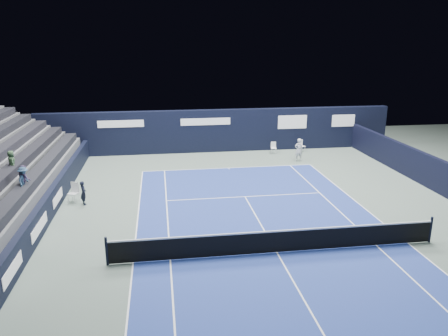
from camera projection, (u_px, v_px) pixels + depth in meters
The scene contains 12 objects.
ground at pixel (265, 231), 18.82m from camera, with size 48.00×48.00×0.00m, color #536358.
court_surface at pixel (277, 253), 16.92m from camera, with size 10.97×23.77×0.01m, color navy.
enclosure_wall_right at pixel (435, 174), 23.86m from camera, with size 0.30×22.00×1.80m, color black.
folding_chair_back_a at pixel (273, 146), 31.82m from camera, with size 0.40×0.42×0.84m.
folding_chair_back_b at pixel (301, 145), 32.38m from camera, with size 0.49×0.49×0.86m.
line_judge_chair at pixel (74, 191), 22.15m from camera, with size 0.59×0.58×1.02m.
line_judge at pixel (83, 193), 21.76m from camera, with size 0.45×0.29×1.23m, color black.
court_markings at pixel (277, 252), 16.92m from camera, with size 11.03×23.83×0.00m.
tennis_net at pixel (277, 241), 16.78m from camera, with size 12.90×0.10×1.10m.
back_sponsor_wall at pixel (219, 131), 32.15m from camera, with size 26.00×0.63×3.10m.
side_barrier_left at pixel (54, 198), 21.08m from camera, with size 0.33×22.00×1.20m.
tennis_player at pixel (299, 150), 29.69m from camera, with size 0.59×0.81×1.56m.
Camera 1 is at (-4.30, -14.85, 7.90)m, focal length 35.00 mm.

